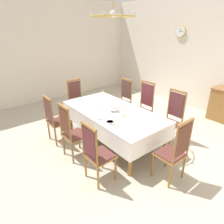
{
  "coord_description": "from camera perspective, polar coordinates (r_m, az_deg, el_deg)",
  "views": [
    {
      "loc": [
        3.03,
        -2.62,
        2.45
      ],
      "look_at": [
        0.08,
        -0.25,
        0.77
      ],
      "focal_mm": 31.44,
      "sensor_mm": 36.0,
      "label": 1
    }
  ],
  "objects": [
    {
      "name": "dining_table",
      "position": [
        4.28,
        0.26,
        -0.5
      ],
      "size": [
        2.36,
        1.18,
        0.75
      ],
      "color": "#905C2F",
      "rests_on": "ground"
    },
    {
      "name": "left_wall",
      "position": [
        7.24,
        -17.98,
        16.38
      ],
      "size": [
        0.08,
        6.35,
        3.29
      ],
      "primitive_type": "cube",
      "color": "beige",
      "rests_on": "ground"
    },
    {
      "name": "candlestick_east",
      "position": [
        3.95,
        3.55,
        0.58
      ],
      "size": [
        0.07,
        0.07,
        0.34
      ],
      "color": "gold",
      "rests_on": "tablecloth"
    },
    {
      "name": "bowl_far_left",
      "position": [
        3.81,
        -3.21,
        -2.3
      ],
      "size": [
        0.14,
        0.14,
        0.03
      ],
      "color": "white",
      "rests_on": "tablecloth"
    },
    {
      "name": "bowl_far_right",
      "position": [
        3.97,
        14.46,
        -1.87
      ],
      "size": [
        0.18,
        0.18,
        0.04
      ],
      "color": "white",
      "rests_on": "tablecloth"
    },
    {
      "name": "chair_south_b",
      "position": [
        3.87,
        -11.66,
        -5.61
      ],
      "size": [
        0.44,
        0.42,
        1.15
      ],
      "color": "olive",
      "rests_on": "ground"
    },
    {
      "name": "spoon_primary",
      "position": [
        4.41,
        -8.5,
        1.1
      ],
      "size": [
        0.05,
        0.18,
        0.01
      ],
      "rotation": [
        0.0,
        0.0,
        0.19
      ],
      "color": "gold",
      "rests_on": "tablecloth"
    },
    {
      "name": "chair_north_b",
      "position": [
        4.97,
        9.11,
        1.71
      ],
      "size": [
        0.44,
        0.42,
        1.21
      ],
      "rotation": [
        0.0,
        0.0,
        3.14
      ],
      "color": "olive",
      "rests_on": "ground"
    },
    {
      "name": "chair_north_a",
      "position": [
        5.49,
        3.18,
        3.78
      ],
      "size": [
        0.44,
        0.42,
        1.12
      ],
      "rotation": [
        0.0,
        0.0,
        3.14
      ],
      "color": "#935A2A",
      "rests_on": "ground"
    },
    {
      "name": "chair_head_west",
      "position": [
        5.56,
        -10.09,
        3.67
      ],
      "size": [
        0.42,
        0.44,
        1.11
      ],
      "rotation": [
        0.0,
        0.0,
        -1.57
      ],
      "color": "brown",
      "rests_on": "ground"
    },
    {
      "name": "chair_north_c",
      "position": [
        4.51,
        16.94,
        -1.54
      ],
      "size": [
        0.44,
        0.42,
        1.2
      ],
      "rotation": [
        0.0,
        0.0,
        3.14
      ],
      "color": "brown",
      "rests_on": "ground"
    },
    {
      "name": "chandelier",
      "position": [
        3.91,
        0.32,
        26.19
      ],
      "size": [
        0.83,
        0.81,
        0.66
      ],
      "color": "gold"
    },
    {
      "name": "chair_head_east",
      "position": [
        3.4,
        17.64,
        -10.66
      ],
      "size": [
        0.42,
        0.44,
        1.17
      ],
      "rotation": [
        0.0,
        0.0,
        1.57
      ],
      "color": "brown",
      "rests_on": "ground"
    },
    {
      "name": "tablecloth",
      "position": [
        4.29,
        0.26,
        -0.72
      ],
      "size": [
        2.38,
        1.2,
        0.37
      ],
      "color": "white",
      "rests_on": "dining_table"
    },
    {
      "name": "candlestick_west",
      "position": [
        4.46,
        -2.65,
        3.58
      ],
      "size": [
        0.07,
        0.07,
        0.36
      ],
      "color": "gold",
      "rests_on": "tablecloth"
    },
    {
      "name": "ground",
      "position": [
        4.71,
        1.83,
        -7.8
      ],
      "size": [
        7.26,
        6.35,
        0.04
      ],
      "primitive_type": "cube",
      "color": "#B4AE98"
    },
    {
      "name": "back_wall",
      "position": [
        6.62,
        24.52,
        14.84
      ],
      "size": [
        7.26,
        0.08,
        3.29
      ],
      "primitive_type": "cube",
      "color": "silver",
      "rests_on": "ground"
    },
    {
      "name": "bowl_near_right",
      "position": [
        3.7,
        -0.55,
        -2.97
      ],
      "size": [
        0.16,
        0.16,
        0.04
      ],
      "color": "white",
      "rests_on": "tablecloth"
    },
    {
      "name": "chair_south_c",
      "position": [
        3.26,
        -4.5,
        -11.65
      ],
      "size": [
        0.44,
        0.42,
        1.1
      ],
      "color": "brown",
      "rests_on": "ground"
    },
    {
      "name": "soup_tureen",
      "position": [
        4.19,
        0.61,
        1.45
      ],
      "size": [
        0.24,
        0.24,
        0.2
      ],
      "color": "white",
      "rests_on": "tablecloth"
    },
    {
      "name": "chair_south_a",
      "position": [
        4.51,
        -16.17,
        -1.92
      ],
      "size": [
        0.44,
        0.42,
        1.09
      ],
      "color": "#8E5E32",
      "rests_on": "ground"
    },
    {
      "name": "spoon_secondary",
      "position": [
        3.65,
        0.81,
        -3.67
      ],
      "size": [
        0.05,
        0.18,
        0.01
      ],
      "rotation": [
        0.0,
        0.0,
        0.18
      ],
      "color": "gold",
      "rests_on": "tablecloth"
    },
    {
      "name": "bowl_near_left",
      "position": [
        4.31,
        -8.06,
        0.71
      ],
      "size": [
        0.15,
        0.15,
        0.03
      ],
      "color": "white",
      "rests_on": "tablecloth"
    },
    {
      "name": "mounted_clock",
      "position": [
        6.9,
        19.29,
        21.27
      ],
      "size": [
        0.35,
        0.06,
        0.35
      ],
      "color": "#D1B251"
    }
  ]
}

